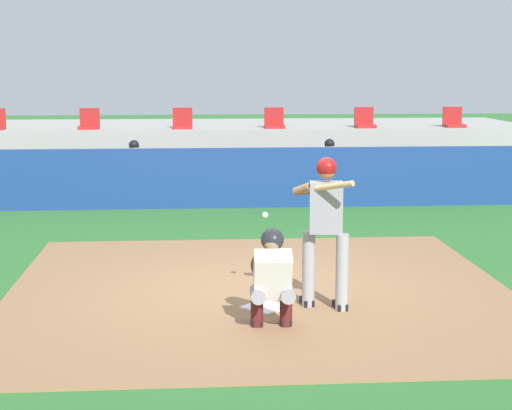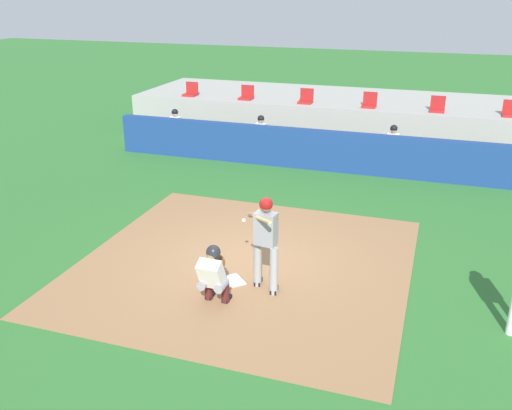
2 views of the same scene
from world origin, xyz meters
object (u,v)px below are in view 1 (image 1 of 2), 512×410
(stadium_seat_5, at_px, (454,121))
(dugout_player_1, at_px, (134,170))
(stadium_seat_1, at_px, (89,123))
(catcher_crouched, at_px, (272,275))
(batter_at_plate, at_px, (325,223))
(dugout_player_2, at_px, (330,168))
(home_plate, at_px, (265,307))
(stadium_seat_4, at_px, (365,122))
(stadium_seat_2, at_px, (183,123))
(stadium_seat_3, at_px, (274,122))

(stadium_seat_5, bearing_deg, dugout_player_1, -164.84)
(stadium_seat_1, xyz_separation_m, stadium_seat_5, (8.67, 0.00, 0.00))
(stadium_seat_5, bearing_deg, catcher_crouched, -116.31)
(batter_at_plate, distance_m, dugout_player_2, 8.32)
(home_plate, relative_size, stadium_seat_4, 0.92)
(home_plate, distance_m, dugout_player_1, 8.43)
(batter_at_plate, relative_size, catcher_crouched, 1.02)
(dugout_player_2, height_order, stadium_seat_4, stadium_seat_4)
(dugout_player_2, distance_m, stadium_seat_1, 5.78)
(home_plate, xyz_separation_m, stadium_seat_5, (5.42, 10.18, 1.51))
(dugout_player_2, relative_size, stadium_seat_5, 2.71)
(dugout_player_2, bearing_deg, batter_at_plate, -99.74)
(home_plate, height_order, dugout_player_2, dugout_player_2)
(home_plate, distance_m, stadium_seat_2, 10.35)
(batter_at_plate, distance_m, catcher_crouched, 1.09)
(stadium_seat_5, bearing_deg, stadium_seat_4, 180.00)
(batter_at_plate, height_order, stadium_seat_2, stadium_seat_2)
(dugout_player_2, xyz_separation_m, stadium_seat_5, (3.32, 2.03, 0.86))
(home_plate, bearing_deg, stadium_seat_3, 83.92)
(stadium_seat_4, bearing_deg, stadium_seat_5, 0.00)
(batter_at_plate, height_order, stadium_seat_1, stadium_seat_1)
(stadium_seat_1, height_order, stadium_seat_2, same)
(stadium_seat_3, height_order, stadium_seat_5, same)
(catcher_crouched, height_order, stadium_seat_4, stadium_seat_4)
(home_plate, xyz_separation_m, stadium_seat_4, (3.25, 10.18, 1.51))
(dugout_player_2, xyz_separation_m, stadium_seat_2, (-3.18, 2.03, 0.86))
(stadium_seat_5, bearing_deg, stadium_seat_2, 180.00)
(stadium_seat_1, xyz_separation_m, stadium_seat_2, (2.17, 0.00, 0.00))
(stadium_seat_5, bearing_deg, home_plate, -118.02)
(stadium_seat_1, distance_m, stadium_seat_4, 6.50)
(dugout_player_1, xyz_separation_m, stadium_seat_3, (3.18, 2.03, 0.86))
(catcher_crouched, bearing_deg, stadium_seat_4, 73.47)
(stadium_seat_3, distance_m, stadium_seat_4, 2.17)
(dugout_player_2, bearing_deg, catcher_crouched, -103.23)
(stadium_seat_1, bearing_deg, dugout_player_2, -20.83)
(dugout_player_2, height_order, stadium_seat_2, stadium_seat_2)
(stadium_seat_4, bearing_deg, stadium_seat_1, 180.00)
(stadium_seat_1, distance_m, stadium_seat_2, 2.17)
(dugout_player_1, xyz_separation_m, stadium_seat_5, (7.51, 2.03, 0.86))
(stadium_seat_1, bearing_deg, stadium_seat_3, 0.00)
(catcher_crouched, height_order, dugout_player_2, dugout_player_2)
(stadium_seat_2, bearing_deg, home_plate, -83.92)
(stadium_seat_1, height_order, stadium_seat_5, same)
(dugout_player_2, relative_size, stadium_seat_4, 2.71)
(batter_at_plate, distance_m, stadium_seat_3, 10.25)
(dugout_player_1, bearing_deg, home_plate, -75.59)
(dugout_player_1, xyz_separation_m, dugout_player_2, (4.19, 0.00, 0.00))
(batter_at_plate, bearing_deg, dugout_player_2, 80.26)
(batter_at_plate, distance_m, stadium_seat_2, 10.39)
(stadium_seat_1, height_order, stadium_seat_4, same)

